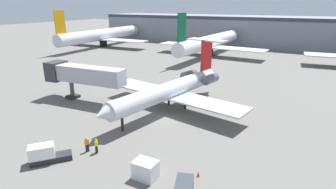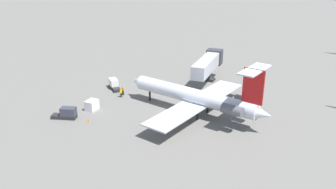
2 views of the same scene
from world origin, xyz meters
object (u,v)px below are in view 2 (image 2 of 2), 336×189
ground_crew_loader (121,93)px  baggage_tug_lead (114,85)px  jet_bridge (209,63)px  traffic_cone_near (88,121)px  cargo_container_uld (92,105)px  ground_crew_marshaller (123,91)px  baggage_tug_trailing (66,114)px  regional_jet (198,97)px

ground_crew_loader → baggage_tug_lead: 4.98m
jet_bridge → traffic_cone_near: size_ratio=26.45×
jet_bridge → cargo_container_uld: bearing=-31.7°
jet_bridge → cargo_container_uld: jet_bridge is taller
ground_crew_marshaller → cargo_container_uld: cargo_container_uld is taller
ground_crew_loader → traffic_cone_near: ground_crew_loader is taller
baggage_tug_lead → traffic_cone_near: baggage_tug_lead is taller
jet_bridge → cargo_container_uld: size_ratio=6.86×
ground_crew_marshaller → baggage_tug_trailing: (12.78, -2.47, -0.02)m
ground_crew_loader → baggage_tug_lead: size_ratio=0.42×
ground_crew_loader → traffic_cone_near: size_ratio=3.07×
baggage_tug_lead → traffic_cone_near: bearing=19.4°
jet_bridge → baggage_tug_lead: 19.57m
regional_jet → baggage_tug_trailing: (10.74, -18.47, -2.39)m
jet_bridge → ground_crew_marshaller: size_ratio=8.61×
cargo_container_uld → baggage_tug_lead: bearing=-166.1°
ground_crew_loader → ground_crew_marshaller: bearing=-165.1°
ground_crew_loader → traffic_cone_near: 11.37m
regional_jet → ground_crew_marshaller: regional_jet is taller
ground_crew_marshaller → baggage_tug_trailing: bearing=-10.9°
baggage_tug_trailing → jet_bridge: bearing=150.5°
regional_jet → baggage_tug_lead: size_ratio=6.67×
ground_crew_marshaller → cargo_container_uld: size_ratio=0.80×
ground_crew_marshaller → traffic_cone_near: size_ratio=3.07×
baggage_tug_lead → baggage_tug_trailing: 14.96m
regional_jet → traffic_cone_near: bearing=-54.4°
ground_crew_marshaller → cargo_container_uld: (8.18, -0.95, 0.01)m
ground_crew_marshaller → baggage_tug_lead: baggage_tug_lead is taller
jet_bridge → baggage_tug_trailing: size_ratio=3.43×
regional_jet → traffic_cone_near: (10.32, -14.42, -2.95)m
cargo_container_uld → traffic_cone_near: cargo_container_uld is taller
jet_bridge → baggage_tug_lead: bearing=-54.9°
regional_jet → cargo_container_uld: bearing=-70.1°
ground_crew_marshaller → baggage_tug_trailing: size_ratio=0.40×
baggage_tug_lead → jet_bridge: bearing=125.1°
jet_bridge → baggage_tug_lead: (11.06, -15.75, -3.55)m
cargo_container_uld → ground_crew_marshaller: bearing=173.4°
ground_crew_marshaller → ground_crew_loader: bearing=14.9°
regional_jet → jet_bridge: 15.75m
ground_crew_marshaller → baggage_tug_trailing: baggage_tug_trailing is taller
ground_crew_loader → baggage_tug_lead: (-3.22, -3.80, -0.02)m
regional_jet → baggage_tug_lead: regional_jet is taller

